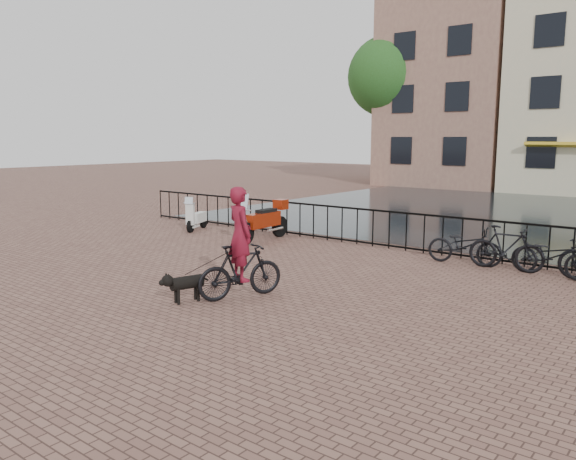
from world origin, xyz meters
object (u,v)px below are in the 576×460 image
Objects in this scene: cyclist at (240,249)px; dog at (187,286)px; scooter at (197,212)px; motorcycle at (263,215)px.

cyclist is 2.69× the size of dog.
scooter is at bearing -15.38° from cyclist.
motorcycle is 1.61× the size of scooter.
dog is 0.44× the size of motorcycle.
motorcycle is at bearing 135.19° from dog.
scooter is (-2.88, 0.07, -0.16)m from motorcycle.
motorcycle reaches higher than dog.
dog is at bearing -66.06° from scooter.
cyclist is 5.90m from motorcycle.
motorcycle is 2.88m from scooter.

